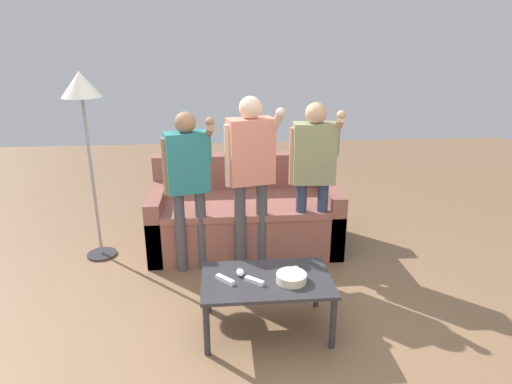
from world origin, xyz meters
TOP-DOWN VIEW (x-y plane):
  - ground_plane at (0.00, 0.00)m, footprint 12.00×12.00m
  - couch at (0.19, 1.35)m, footprint 1.82×0.91m
  - coffee_table at (0.26, -0.07)m, footprint 0.91×0.56m
  - snack_bowl at (0.42, -0.13)m, footprint 0.21×0.21m
  - game_remote_nunchuk at (0.08, -0.01)m, footprint 0.06×0.09m
  - floor_lamp at (-1.21, 1.20)m, footprint 0.34×0.34m
  - player_left at (-0.32, 0.86)m, footprint 0.45×0.28m
  - player_center at (0.22, 0.86)m, footprint 0.49×0.32m
  - player_right at (0.78, 0.92)m, footprint 0.44×0.31m
  - game_remote_wand_near at (0.48, -0.04)m, footprint 0.04×0.15m
  - game_remote_wand_far at (-0.03, -0.09)m, footprint 0.13×0.14m
  - game_remote_wand_spare at (0.17, -0.12)m, footprint 0.13×0.12m

SIDE VIEW (x-z plane):
  - ground_plane at x=0.00m, z-range 0.00..0.00m
  - couch at x=0.19m, z-range -0.13..0.74m
  - coffee_table at x=0.26m, z-range 0.15..0.56m
  - game_remote_wand_far at x=-0.03m, z-range 0.41..0.44m
  - game_remote_wand_near at x=0.48m, z-range 0.41..0.44m
  - game_remote_wand_spare at x=0.17m, z-range 0.41..0.44m
  - game_remote_nunchuk at x=0.08m, z-range 0.41..0.46m
  - snack_bowl at x=0.42m, z-range 0.41..0.47m
  - player_left at x=-0.32m, z-range 0.19..1.62m
  - player_right at x=0.78m, z-range 0.19..1.68m
  - player_center at x=0.22m, z-range 0.20..1.75m
  - floor_lamp at x=-1.21m, z-range 0.63..2.36m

